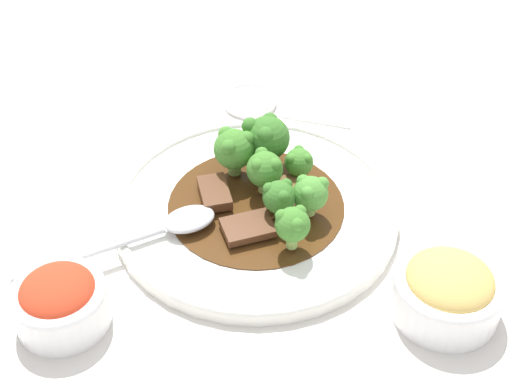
# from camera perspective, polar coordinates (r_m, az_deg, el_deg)

# --- Properties ---
(ground_plane) EXTENTS (4.00, 4.00, 0.00)m
(ground_plane) POSITION_cam_1_polar(r_m,az_deg,el_deg) (0.80, -0.00, -1.83)
(ground_plane) COLOR silver
(main_plate) EXTENTS (0.32, 0.32, 0.02)m
(main_plate) POSITION_cam_1_polar(r_m,az_deg,el_deg) (0.80, -0.00, -1.30)
(main_plate) COLOR white
(main_plate) RESTS_ON ground_plane
(beef_strip_0) EXTENTS (0.05, 0.06, 0.01)m
(beef_strip_0) POSITION_cam_1_polar(r_m,az_deg,el_deg) (0.79, -3.32, -0.01)
(beef_strip_0) COLOR #56331E
(beef_strip_0) RESTS_ON main_plate
(beef_strip_1) EXTENTS (0.07, 0.06, 0.01)m
(beef_strip_1) POSITION_cam_1_polar(r_m,az_deg,el_deg) (0.75, -0.99, -2.81)
(beef_strip_1) COLOR #56331E
(beef_strip_1) RESTS_ON main_plate
(beef_strip_2) EXTENTS (0.04, 0.06, 0.01)m
(beef_strip_2) POSITION_cam_1_polar(r_m,az_deg,el_deg) (0.79, 2.66, -0.29)
(beef_strip_2) COLOR brown
(beef_strip_2) RESTS_ON main_plate
(broccoli_floret_0) EXTENTS (0.05, 0.05, 0.06)m
(broccoli_floret_0) POSITION_cam_1_polar(r_m,az_deg,el_deg) (0.82, 0.62, 4.45)
(broccoli_floret_0) COLOR #7FA84C
(broccoli_floret_0) RESTS_ON main_plate
(broccoli_floret_1) EXTENTS (0.03, 0.03, 0.04)m
(broccoli_floret_1) POSITION_cam_1_polar(r_m,az_deg,el_deg) (0.81, 3.45, 2.42)
(broccoli_floret_1) COLOR #7FA84C
(broccoli_floret_1) RESTS_ON main_plate
(broccoli_floret_2) EXTENTS (0.04, 0.04, 0.05)m
(broccoli_floret_2) POSITION_cam_1_polar(r_m,az_deg,el_deg) (0.76, 4.38, -0.09)
(broccoli_floret_2) COLOR #8EB756
(broccoli_floret_2) RESTS_ON main_plate
(broccoli_floret_3) EXTENTS (0.04, 0.04, 0.05)m
(broccoli_floret_3) POSITION_cam_1_polar(r_m,az_deg,el_deg) (0.72, 2.95, -2.59)
(broccoli_floret_3) COLOR #8EB756
(broccoli_floret_3) RESTS_ON main_plate
(broccoli_floret_4) EXTENTS (0.04, 0.04, 0.05)m
(broccoli_floret_4) POSITION_cam_1_polar(r_m,az_deg,el_deg) (0.78, 0.70, 1.87)
(broccoli_floret_4) COLOR #8EB756
(broccoli_floret_4) RESTS_ON main_plate
(broccoli_floret_5) EXTENTS (0.05, 0.05, 0.06)m
(broccoli_floret_5) POSITION_cam_1_polar(r_m,az_deg,el_deg) (0.81, -1.78, 3.51)
(broccoli_floret_5) COLOR #7FA84C
(broccoli_floret_5) RESTS_ON main_plate
(broccoli_floret_6) EXTENTS (0.04, 0.04, 0.05)m
(broccoli_floret_6) POSITION_cam_1_polar(r_m,az_deg,el_deg) (0.75, 1.88, -0.37)
(broccoli_floret_6) COLOR #7FA84C
(broccoli_floret_6) RESTS_ON main_plate
(serving_spoon) EXTENTS (0.19, 0.15, 0.01)m
(serving_spoon) POSITION_cam_1_polar(r_m,az_deg,el_deg) (0.76, -6.91, -2.71)
(serving_spoon) COLOR silver
(serving_spoon) RESTS_ON main_plate
(side_bowl_kimchi) EXTENTS (0.09, 0.09, 0.06)m
(side_bowl_kimchi) POSITION_cam_1_polar(r_m,az_deg,el_deg) (0.70, -15.41, -8.39)
(side_bowl_kimchi) COLOR white
(side_bowl_kimchi) RESTS_ON ground_plane
(side_bowl_appetizer) EXTENTS (0.11, 0.11, 0.06)m
(side_bowl_appetizer) POSITION_cam_1_polar(r_m,az_deg,el_deg) (0.71, 15.08, -7.58)
(side_bowl_appetizer) COLOR white
(side_bowl_appetizer) RESTS_ON ground_plane
(sauce_dish) EXTENTS (0.07, 0.07, 0.01)m
(sauce_dish) POSITION_cam_1_polar(r_m,az_deg,el_deg) (0.97, -0.50, 7.38)
(sauce_dish) COLOR white
(sauce_dish) RESTS_ON ground_plane
(paper_napkin) EXTENTS (0.10, 0.09, 0.01)m
(paper_napkin) POSITION_cam_1_polar(r_m,az_deg,el_deg) (0.97, 5.28, 6.88)
(paper_napkin) COLOR white
(paper_napkin) RESTS_ON ground_plane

